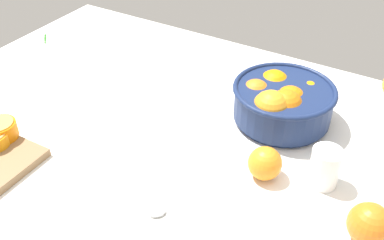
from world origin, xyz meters
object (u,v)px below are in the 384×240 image
fruit_bowl (282,102)px  orange_half_2 (0,130)px  loose_orange_3 (265,163)px  spoon (177,208)px  loose_orange_1 (369,224)px  juice_glass (324,169)px

fruit_bowl → orange_half_2: 64.36cm
fruit_bowl → loose_orange_3: (4.47, -19.77, -2.05)cm
spoon → loose_orange_1: bearing=19.0°
fruit_bowl → loose_orange_1: (26.59, -25.56, -1.67)cm
fruit_bowl → spoon: 37.63cm
juice_glass → loose_orange_1: bearing=-42.0°
orange_half_2 → spoon: size_ratio=0.56×
orange_half_2 → loose_orange_3: 58.54cm
fruit_bowl → juice_glass: fruit_bowl is taller
fruit_bowl → loose_orange_1: bearing=-43.9°
juice_glass → loose_orange_3: juice_glass is taller
juice_glass → orange_half_2: juice_glass is taller
juice_glass → loose_orange_3: (-11.00, -4.20, -0.37)cm
orange_half_2 → fruit_bowl: bearing=38.2°
juice_glass → orange_half_2: 70.31cm
juice_glass → spoon: bearing=-135.3°
loose_orange_1 → orange_half_2: bearing=-169.5°
orange_half_2 → spoon: 44.77cm
loose_orange_1 → loose_orange_3: 22.87cm
loose_orange_1 → fruit_bowl: bearing=136.1°
loose_orange_3 → orange_half_2: bearing=-160.0°
loose_orange_1 → loose_orange_3: bearing=165.3°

